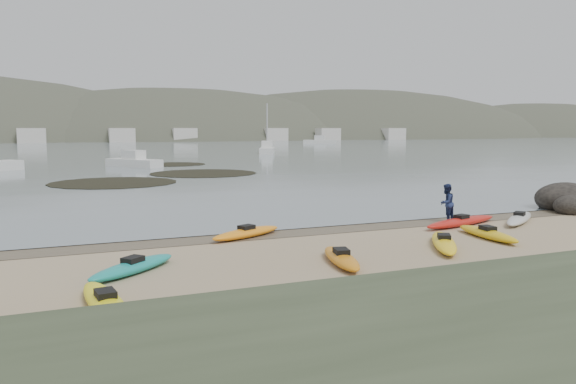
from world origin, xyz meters
name	(u,v)px	position (x,y,z in m)	size (l,w,h in m)	color
ground	(288,230)	(0.00, 0.00, 0.00)	(600.00, 600.00, 0.00)	tan
wet_sand	(291,231)	(0.00, -0.30, 0.00)	(60.00, 60.00, 0.00)	brown
water	(70,136)	(0.00, 300.00, 0.01)	(1200.00, 1200.00, 0.00)	slate
kayaks	(346,245)	(0.31, -4.14, 0.17)	(23.17, 9.53, 0.34)	beige
person_east	(446,203)	(6.94, -0.80, 0.81)	(0.79, 0.62, 1.63)	navy
kelp_mats	(166,174)	(0.63, 28.93, 0.03)	(17.27, 27.19, 0.04)	black
moored_boats	(106,149)	(-0.48, 74.90, 0.56)	(110.43, 77.73, 1.25)	silver
far_hills	(188,180)	(39.38, 193.97, -15.93)	(550.00, 135.00, 80.00)	#384235
far_town	(108,135)	(6.00, 145.00, 2.00)	(199.00, 5.00, 4.00)	beige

